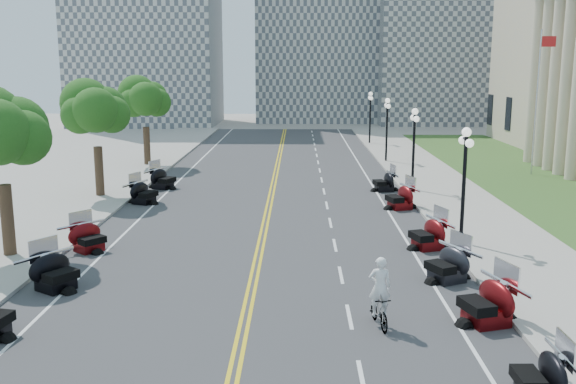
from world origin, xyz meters
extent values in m
plane|color=gray|center=(0.00, 0.00, 0.00)|extent=(160.00, 160.00, 0.00)
cube|color=#333335|center=(0.00, 10.00, 0.00)|extent=(16.00, 90.00, 0.01)
cube|color=yellow|center=(-0.12, 10.00, 0.01)|extent=(0.12, 90.00, 0.00)
cube|color=yellow|center=(0.12, 10.00, 0.01)|extent=(0.12, 90.00, 0.00)
cube|color=white|center=(6.40, 10.00, 0.01)|extent=(0.12, 90.00, 0.00)
cube|color=white|center=(-6.40, 10.00, 0.01)|extent=(0.12, 90.00, 0.00)
cube|color=white|center=(3.20, -8.00, 0.01)|extent=(0.12, 2.00, 0.00)
cube|color=white|center=(3.20, -4.00, 0.01)|extent=(0.12, 2.00, 0.00)
cube|color=white|center=(3.20, 0.00, 0.01)|extent=(0.12, 2.00, 0.00)
cube|color=white|center=(3.20, 4.00, 0.01)|extent=(0.12, 2.00, 0.00)
cube|color=white|center=(3.20, 8.00, 0.01)|extent=(0.12, 2.00, 0.00)
cube|color=white|center=(3.20, 12.00, 0.01)|extent=(0.12, 2.00, 0.00)
cube|color=white|center=(3.20, 16.00, 0.01)|extent=(0.12, 2.00, 0.00)
cube|color=white|center=(3.20, 20.00, 0.01)|extent=(0.12, 2.00, 0.00)
cube|color=white|center=(3.20, 24.00, 0.01)|extent=(0.12, 2.00, 0.00)
cube|color=white|center=(3.20, 28.00, 0.01)|extent=(0.12, 2.00, 0.00)
cube|color=white|center=(3.20, 32.00, 0.01)|extent=(0.12, 2.00, 0.00)
cube|color=white|center=(3.20, 36.00, 0.01)|extent=(0.12, 2.00, 0.00)
cube|color=white|center=(3.20, 40.00, 0.01)|extent=(0.12, 2.00, 0.00)
cube|color=white|center=(3.20, 44.00, 0.01)|extent=(0.12, 2.00, 0.00)
cube|color=white|center=(3.20, 48.00, 0.01)|extent=(0.12, 2.00, 0.00)
cube|color=white|center=(3.20, 52.00, 0.01)|extent=(0.12, 2.00, 0.00)
cube|color=#9E9991|center=(10.50, 10.00, 0.07)|extent=(5.00, 90.00, 0.15)
cube|color=#9E9991|center=(-10.50, 10.00, 0.07)|extent=(5.00, 90.00, 0.15)
cube|color=#356023|center=(17.50, 18.00, 0.05)|extent=(9.00, 60.00, 0.10)
cube|color=gray|center=(-18.00, 62.00, 13.00)|extent=(18.00, 14.00, 26.00)
cube|color=gray|center=(4.00, 68.00, 15.00)|extent=(16.00, 12.00, 30.00)
cube|color=gray|center=(22.00, 65.00, 11.00)|extent=(20.00, 14.00, 22.00)
imported|color=#A51414|center=(4.01, -4.75, 0.50)|extent=(0.74, 1.72, 1.00)
imported|color=silver|center=(4.01, -4.75, 1.91)|extent=(0.66, 0.43, 1.81)
camera|label=1|loc=(1.60, -22.68, 7.63)|focal=40.00mm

